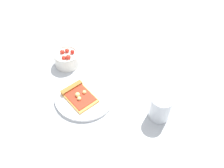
{
  "coord_description": "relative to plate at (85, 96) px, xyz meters",
  "views": [
    {
      "loc": [
        -0.25,
        0.51,
        0.77
      ],
      "look_at": [
        -0.06,
        -0.08,
        0.03
      ],
      "focal_mm": 38.95,
      "sensor_mm": 36.0,
      "label": 1
    }
  ],
  "objects": [
    {
      "name": "soda_glass",
      "position": [
        -0.29,
        0.0,
        0.04
      ],
      "size": [
        0.08,
        0.08,
        0.1
      ],
      "color": "silver",
      "rests_on": "ground_plane"
    },
    {
      "name": "paper_napkin",
      "position": [
        -0.21,
        -0.13,
        -0.01
      ],
      "size": [
        0.13,
        0.15,
        0.0
      ],
      "primitive_type": "cube",
      "rotation": [
        0.0,
        0.0,
        0.13
      ],
      "color": "silver",
      "rests_on": "ground_plane"
    },
    {
      "name": "pizza_slice_main",
      "position": [
        0.02,
        0.01,
        0.01
      ],
      "size": [
        0.16,
        0.15,
        0.03
      ],
      "color": "gold",
      "rests_on": "plate"
    },
    {
      "name": "ground_plane",
      "position": [
        -0.03,
        0.01,
        -0.01
      ],
      "size": [
        2.4,
        2.4,
        0.0
      ],
      "primitive_type": "plane",
      "color": "#B2B7BC",
      "rests_on": "ground"
    },
    {
      "name": "plate",
      "position": [
        0.0,
        0.0,
        0.0
      ],
      "size": [
        0.24,
        0.24,
        0.01
      ],
      "primitive_type": "cylinder",
      "color": "white",
      "rests_on": "ground_plane"
    },
    {
      "name": "salad_bowl",
      "position": [
        0.14,
        -0.15,
        0.03
      ],
      "size": [
        0.11,
        0.11,
        0.08
      ],
      "color": "white",
      "rests_on": "ground_plane"
    }
  ]
}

